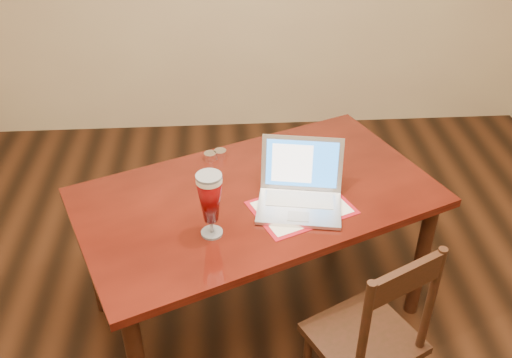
{
  "coord_description": "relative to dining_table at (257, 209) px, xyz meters",
  "views": [
    {
      "loc": [
        -0.14,
        -1.56,
        2.27
      ],
      "look_at": [
        -0.0,
        0.52,
        0.83
      ],
      "focal_mm": 40.0,
      "sensor_mm": 36.0,
      "label": 1
    }
  ],
  "objects": [
    {
      "name": "room_shell",
      "position": [
        -0.0,
        -0.51,
        1.09
      ],
      "size": [
        4.51,
        5.01,
        2.71
      ],
      "color": "tan",
      "rests_on": "ground"
    },
    {
      "name": "dining_chair",
      "position": [
        0.41,
        -0.58,
        -0.23
      ],
      "size": [
        0.53,
        0.52,
        0.94
      ],
      "rotation": [
        0.0,
        0.0,
        0.47
      ],
      "color": "#33160E",
      "rests_on": "ground"
    },
    {
      "name": "dining_table",
      "position": [
        0.0,
        0.0,
        0.0
      ],
      "size": [
        1.82,
        1.45,
        1.04
      ],
      "rotation": [
        0.0,
        0.0,
        0.4
      ],
      "color": "#50120A",
      "rests_on": "ground"
    }
  ]
}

